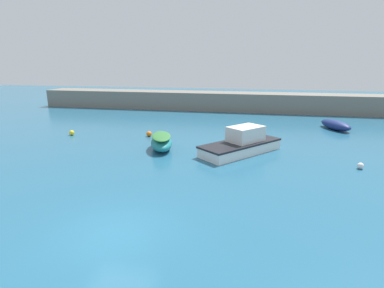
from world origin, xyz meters
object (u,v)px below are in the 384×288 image
at_px(rowboat_with_red_cover, 161,142).
at_px(cabin_cruiser_white, 242,144).
at_px(rowboat_blue_near, 336,125).
at_px(mooring_buoy_yellow, 72,133).
at_px(mooring_buoy_orange, 149,134).
at_px(mooring_buoy_white, 360,166).

bearing_deg(rowboat_with_red_cover, cabin_cruiser_white, 74.60).
height_order(rowboat_with_red_cover, rowboat_blue_near, rowboat_with_red_cover).
bearing_deg(mooring_buoy_yellow, rowboat_blue_near, 17.12).
distance_m(rowboat_with_red_cover, mooring_buoy_orange, 3.96).
xyz_separation_m(rowboat_with_red_cover, cabin_cruiser_white, (5.54, 0.34, 0.09)).
bearing_deg(mooring_buoy_yellow, cabin_cruiser_white, -8.61).
bearing_deg(mooring_buoy_yellow, rowboat_with_red_cover, -16.10).
bearing_deg(rowboat_with_red_cover, mooring_buoy_yellow, -124.98).
distance_m(rowboat_with_red_cover, mooring_buoy_white, 12.43).
height_order(rowboat_with_red_cover, mooring_buoy_yellow, rowboat_with_red_cover).
relative_size(cabin_cruiser_white, mooring_buoy_white, 16.40).
distance_m(rowboat_with_red_cover, mooring_buoy_yellow, 8.93).
relative_size(rowboat_with_red_cover, mooring_buoy_white, 10.11).
xyz_separation_m(rowboat_with_red_cover, mooring_buoy_orange, (-2.11, 3.34, -0.32)).
bearing_deg(mooring_buoy_yellow, mooring_buoy_white, -10.84).
bearing_deg(rowboat_blue_near, cabin_cruiser_white, -66.83).
relative_size(rowboat_with_red_cover, cabin_cruiser_white, 0.62).
distance_m(rowboat_blue_near, mooring_buoy_white, 10.88).
xyz_separation_m(rowboat_blue_near, mooring_buoy_yellow, (-22.09, -6.81, -0.21)).
height_order(cabin_cruiser_white, mooring_buoy_yellow, cabin_cruiser_white).
xyz_separation_m(rowboat_blue_near, mooring_buoy_white, (-1.19, -10.81, -0.24)).
relative_size(rowboat_with_red_cover, rowboat_blue_near, 0.96).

